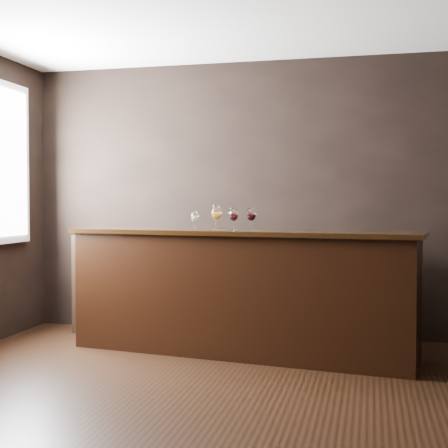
% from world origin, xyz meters
% --- Properties ---
extents(ground, '(5.00, 5.00, 0.00)m').
position_xyz_m(ground, '(0.00, 0.00, 0.00)').
color(ground, black).
rests_on(ground, ground).
extents(room_shell, '(5.02, 4.52, 2.81)m').
position_xyz_m(room_shell, '(-0.23, 0.11, 1.81)').
color(room_shell, black).
rests_on(room_shell, ground).
extents(bar_counter, '(3.13, 1.08, 1.07)m').
position_xyz_m(bar_counter, '(-0.07, 1.39, 0.54)').
color(bar_counter, black).
rests_on(bar_counter, ground).
extents(bar_top, '(3.24, 1.17, 0.04)m').
position_xyz_m(bar_top, '(-0.07, 1.39, 1.09)').
color(bar_top, black).
rests_on(bar_top, bar_counter).
extents(back_bar_shelf, '(2.82, 0.40, 1.02)m').
position_xyz_m(back_bar_shelf, '(-0.54, 2.03, 0.51)').
color(back_bar_shelf, black).
rests_on(back_bar_shelf, ground).
extents(glass_white, '(0.07, 0.07, 0.17)m').
position_xyz_m(glass_white, '(-0.49, 1.36, 1.23)').
color(glass_white, white).
rests_on(glass_white, bar_top).
extents(glass_amber, '(0.09, 0.09, 0.22)m').
position_xyz_m(glass_amber, '(-0.30, 1.40, 1.26)').
color(glass_amber, white).
rests_on(glass_amber, bar_top).
extents(glass_red_a, '(0.08, 0.08, 0.20)m').
position_xyz_m(glass_red_a, '(-0.13, 1.35, 1.25)').
color(glass_red_a, white).
rests_on(glass_red_a, bar_top).
extents(glass_red_b, '(0.08, 0.08, 0.20)m').
position_xyz_m(glass_red_b, '(0.03, 1.36, 1.25)').
color(glass_red_b, white).
rests_on(glass_red_b, bar_top).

